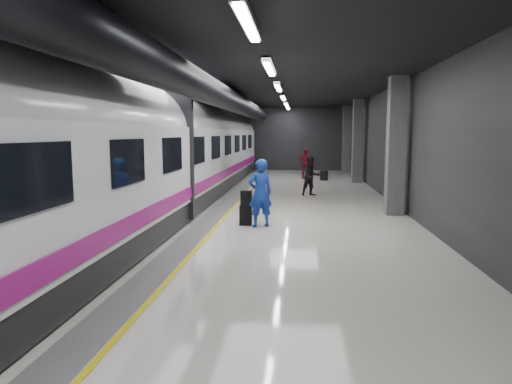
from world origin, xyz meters
name	(u,v)px	position (x,y,z in m)	size (l,w,h in m)	color
ground	(251,224)	(0.00, 0.00, 0.00)	(40.00, 40.00, 0.00)	beige
platform_hall	(245,105)	(-0.29, 0.96, 3.54)	(10.02, 40.02, 4.51)	black
train	(143,154)	(-3.25, 0.00, 2.07)	(3.05, 38.00, 4.05)	black
traveler_main	(260,193)	(0.31, -0.41, 0.98)	(0.71, 0.47, 1.96)	#163BAB
suitcase_main	(246,215)	(-0.13, -0.24, 0.29)	(0.36, 0.23, 0.58)	black
shoulder_bag	(246,198)	(-0.11, -0.27, 0.81)	(0.33, 0.18, 0.44)	black
traveler_far_a	(311,176)	(1.92, 6.29, 0.85)	(0.83, 0.64, 1.70)	black
traveler_far_b	(305,163)	(1.76, 13.80, 0.90)	(1.06, 0.44, 1.80)	maroon
suitcase_far	(324,176)	(2.82, 12.85, 0.28)	(0.38, 0.25, 0.56)	black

